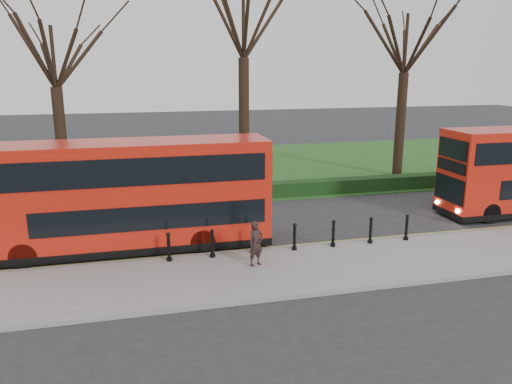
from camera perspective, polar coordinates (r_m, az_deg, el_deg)
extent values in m
plane|color=#28282B|center=(19.89, -0.75, -6.00)|extent=(120.00, 120.00, 0.00)
cube|color=gray|center=(17.16, 1.54, -9.14)|extent=(60.00, 4.00, 0.15)
cube|color=slate|center=(18.95, -0.06, -6.81)|extent=(60.00, 0.25, 0.16)
cube|color=#1F531B|center=(34.14, -6.43, 2.59)|extent=(60.00, 18.00, 0.06)
cube|color=black|center=(26.15, -4.11, -0.14)|extent=(60.00, 0.90, 0.80)
cube|color=yellow|center=(19.25, -0.27, -6.69)|extent=(60.00, 0.10, 0.01)
cube|color=yellow|center=(19.43, -0.41, -6.48)|extent=(60.00, 0.10, 0.01)
cylinder|color=black|center=(28.72, -21.34, 5.31)|extent=(0.60, 0.60, 5.80)
cylinder|color=black|center=(29.03, -1.38, 7.87)|extent=(0.60, 0.60, 7.31)
cylinder|color=black|center=(32.71, 16.15, 7.29)|extent=(0.60, 0.60, 6.47)
cylinder|color=black|center=(17.98, -9.93, -6.27)|extent=(0.15, 0.15, 1.00)
cylinder|color=black|center=(18.13, -5.01, -5.93)|extent=(0.15, 0.15, 1.00)
cylinder|color=black|center=(18.41, -0.20, -5.56)|extent=(0.15, 0.15, 1.00)
cylinder|color=black|center=(18.81, 4.42, -5.16)|extent=(0.15, 0.15, 1.00)
cylinder|color=black|center=(19.33, 8.82, -4.75)|extent=(0.15, 0.15, 1.00)
cylinder|color=black|center=(19.96, 12.96, -4.34)|extent=(0.15, 0.15, 1.00)
cylinder|color=black|center=(20.68, 16.83, -3.93)|extent=(0.15, 0.15, 1.00)
cube|color=red|center=(19.30, -14.24, -0.08)|extent=(10.44, 2.37, 3.84)
cube|color=black|center=(19.87, -13.90, -5.59)|extent=(10.46, 2.39, 0.28)
cube|color=black|center=(18.33, -11.74, -2.93)|extent=(8.35, 0.04, 0.90)
cube|color=black|center=(17.91, -14.45, 2.16)|extent=(9.87, 0.04, 1.00)
cylinder|color=black|center=(19.24, -25.06, -6.62)|extent=(0.95, 0.28, 0.95)
cylinder|color=black|center=(21.18, -24.02, -4.66)|extent=(0.95, 0.28, 0.95)
cylinder|color=black|center=(18.95, -6.12, -5.61)|extent=(0.95, 0.28, 0.95)
cylinder|color=black|center=(20.92, -6.90, -3.71)|extent=(0.95, 0.28, 0.95)
cube|color=black|center=(24.15, 21.43, 2.79)|extent=(0.06, 2.03, 0.51)
cylinder|color=black|center=(24.71, 25.19, -2.21)|extent=(0.92, 0.28, 0.92)
cylinder|color=black|center=(26.25, 22.46, -1.01)|extent=(0.92, 0.28, 0.92)
imported|color=black|center=(17.24, -0.02, -5.90)|extent=(0.69, 0.59, 1.60)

